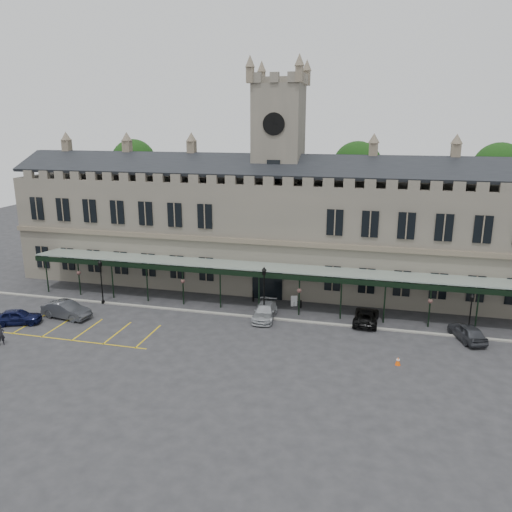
% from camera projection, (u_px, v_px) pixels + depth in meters
% --- Properties ---
extents(ground, '(140.00, 140.00, 0.00)m').
position_uv_depth(ground, '(239.00, 341.00, 42.82)').
color(ground, '#29292C').
extents(station_building, '(60.00, 10.36, 17.30)m').
position_uv_depth(station_building, '(277.00, 230.00, 56.05)').
color(station_building, '#5E584E').
rests_on(station_building, ground).
extents(clock_tower, '(5.60, 5.60, 24.80)m').
position_uv_depth(clock_tower, '(278.00, 170.00, 54.41)').
color(clock_tower, '#5E584E').
rests_on(clock_tower, ground).
extents(canopy, '(50.00, 4.10, 4.30)m').
position_uv_depth(canopy, '(260.00, 287.00, 49.19)').
color(canopy, '#8C9E93').
rests_on(canopy, ground).
extents(kerb, '(60.00, 0.40, 0.12)m').
position_uv_depth(kerb, '(255.00, 317.00, 47.96)').
color(kerb, gray).
rests_on(kerb, ground).
extents(parking_markings, '(16.00, 6.00, 0.01)m').
position_uv_depth(parking_markings, '(84.00, 332.00, 44.71)').
color(parking_markings, gold).
rests_on(parking_markings, ground).
extents(tree_behind_left, '(6.00, 6.00, 16.00)m').
position_uv_depth(tree_behind_left, '(134.00, 163.00, 68.10)').
color(tree_behind_left, '#332314').
rests_on(tree_behind_left, ground).
extents(tree_behind_mid, '(6.00, 6.00, 16.00)m').
position_uv_depth(tree_behind_mid, '(357.00, 167.00, 61.03)').
color(tree_behind_mid, '#332314').
rests_on(tree_behind_mid, ground).
extents(tree_behind_right, '(6.00, 6.00, 16.00)m').
position_uv_depth(tree_behind_right, '(499.00, 170.00, 57.27)').
color(tree_behind_right, '#332314').
rests_on(tree_behind_right, ground).
extents(lamp_post_left, '(0.44, 0.44, 4.70)m').
position_uv_depth(lamp_post_left, '(101.00, 278.00, 50.98)').
color(lamp_post_left, black).
rests_on(lamp_post_left, ground).
extents(lamp_post_mid, '(0.49, 0.49, 5.13)m').
position_uv_depth(lamp_post_mid, '(264.00, 288.00, 47.01)').
color(lamp_post_mid, black).
rests_on(lamp_post_mid, ground).
extents(lamp_post_right, '(0.40, 0.40, 4.23)m').
position_uv_depth(lamp_post_right, '(470.00, 313.00, 42.33)').
color(lamp_post_right, black).
rests_on(lamp_post_right, ground).
extents(traffic_cone, '(0.41, 0.41, 0.66)m').
position_uv_depth(traffic_cone, '(398.00, 361.00, 38.51)').
color(traffic_cone, '#F75307').
rests_on(traffic_cone, ground).
extents(sign_board, '(0.64, 0.26, 1.13)m').
position_uv_depth(sign_board, '(294.00, 301.00, 50.77)').
color(sign_board, black).
rests_on(sign_board, ground).
extents(bollard_left, '(0.16, 0.16, 0.88)m').
position_uv_depth(bollard_left, '(253.00, 297.00, 52.16)').
color(bollard_left, black).
rests_on(bollard_left, ground).
extents(bollard_right, '(0.15, 0.15, 0.83)m').
position_uv_depth(bollard_right, '(301.00, 304.00, 50.32)').
color(bollard_right, black).
rests_on(bollard_right, ground).
extents(car_left_a, '(4.56, 3.07, 1.44)m').
position_uv_depth(car_left_a, '(17.00, 317.00, 46.25)').
color(car_left_a, black).
rests_on(car_left_a, ground).
extents(car_left_b, '(5.10, 2.41, 1.61)m').
position_uv_depth(car_left_b, '(66.00, 310.00, 47.71)').
color(car_left_b, '#34363B').
rests_on(car_left_b, ground).
extents(car_taxi, '(2.25, 4.94, 1.40)m').
position_uv_depth(car_taxi, '(265.00, 311.00, 47.58)').
color(car_taxi, '#A4A7AC').
rests_on(car_taxi, ground).
extents(car_van, '(2.35, 4.79, 1.31)m').
position_uv_depth(car_van, '(366.00, 316.00, 46.55)').
color(car_van, black).
rests_on(car_van, ground).
extents(car_right_a, '(3.18, 4.68, 1.48)m').
position_uv_depth(car_right_a, '(467.00, 332.00, 42.83)').
color(car_right_a, '#34363B').
rests_on(car_right_a, ground).
extents(person_a, '(0.76, 0.78, 1.80)m').
position_uv_depth(person_a, '(1.00, 335.00, 41.83)').
color(person_a, black).
rests_on(person_a, ground).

